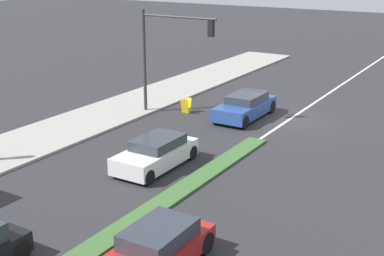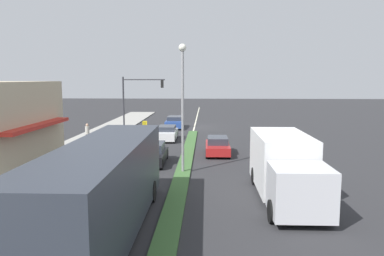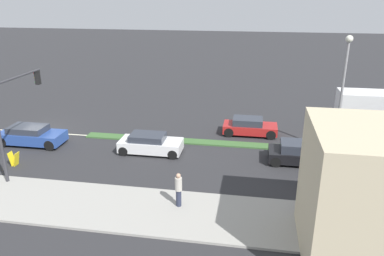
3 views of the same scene
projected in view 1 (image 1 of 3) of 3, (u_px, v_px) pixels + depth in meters
lane_marking_center at (289, 120)px, 28.82m from camera, size 0.16×60.00×0.01m
traffic_signal_main at (166, 45)px, 28.45m from camera, size 4.59×0.34×5.60m
warning_aframe_sign at (186, 106)px, 29.96m from camera, size 0.45×0.53×0.84m
hatchback_red at (156, 249)px, 14.88m from camera, size 1.74×3.88×1.26m
coupe_blue at (245, 106)px, 28.98m from camera, size 1.85×4.39×1.31m
van_white at (156, 153)px, 22.15m from camera, size 1.78×4.02×1.27m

